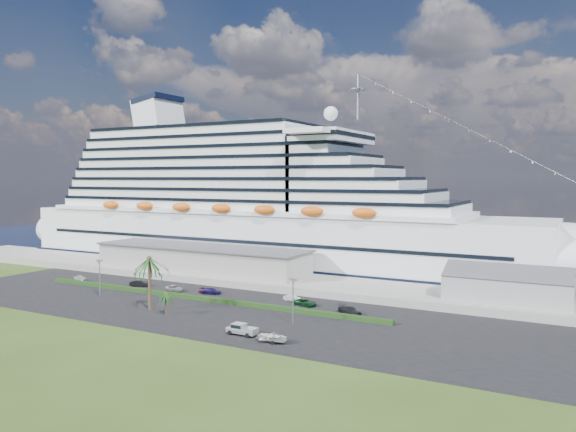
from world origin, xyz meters
The scene contains 22 objects.
ground centered at (0.00, 0.00, 0.00)m, with size 420.00×420.00×0.00m, color #2E4517.
asphalt_lot centered at (0.00, 11.00, 0.06)m, with size 140.00×38.00×0.12m, color black.
wharf centered at (0.00, 40.00, 0.90)m, with size 240.00×20.00×1.80m, color gray.
water centered at (0.00, 130.00, 0.01)m, with size 420.00×160.00×0.02m, color black.
cruise_ship centered at (-21.53, 64.00, 16.69)m, with size 191.00×38.00×54.00m.
terminal_building centered at (-25.00, 40.00, 5.01)m, with size 61.00×15.00×6.30m.
port_shed centered at (52.00, 40.00, 4.40)m, with size 24.00×12.31×7.37m.
hedge centered at (-8.00, 16.00, 0.57)m, with size 88.00×1.10×0.90m, color black.
lamp_post_left centered at (-28.00, 8.00, 5.34)m, with size 1.60×0.35×8.27m.
lamp_post_right centered at (20.00, 8.00, 5.34)m, with size 1.60×0.35×8.27m.
palm_tall centered at (-10.00, 4.00, 9.20)m, with size 8.82×8.82×11.13m.
palm_short centered at (-4.50, 2.50, 3.67)m, with size 3.53×3.53×4.56m.
parked_car_0 centered at (-47.61, 19.75, 0.80)m, with size 1.60×3.96×1.35m, color #BDBEC0.
parked_car_1 centered at (-28.87, 21.17, 0.90)m, with size 1.64×4.71×1.55m, color black.
parked_car_2 centered at (-17.95, 20.84, 0.79)m, with size 2.22×4.81×1.34m, color #9FA4A8.
parked_car_3 centered at (-8.60, 22.32, 0.82)m, with size 1.95×4.80×1.39m, color #1A1447.
parked_car_4 centered at (-9.59, 22.54, 0.83)m, with size 1.69×4.19×1.43m, color #630D11.
parked_car_5 centered at (10.94, 24.63, 0.77)m, with size 1.38×3.97×1.31m, color silver.
parked_car_6 centered at (15.37, 22.09, 0.82)m, with size 2.33×5.04×1.40m, color #0D3418.
parked_car_7 centered at (26.10, 19.66, 0.90)m, with size 2.17×5.35×1.55m, color black.
pickup_truck centered at (15.70, -2.10, 1.17)m, with size 5.45×2.18×1.92m.
boat_trailer centered at (22.51, -3.54, 1.17)m, with size 5.67×4.10×1.58m.
Camera 1 is at (66.30, -79.07, 26.32)m, focal length 35.00 mm.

